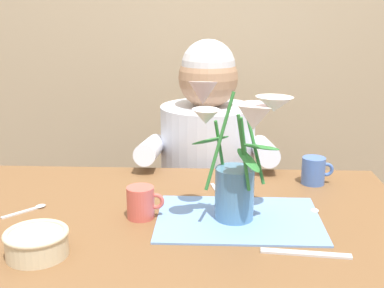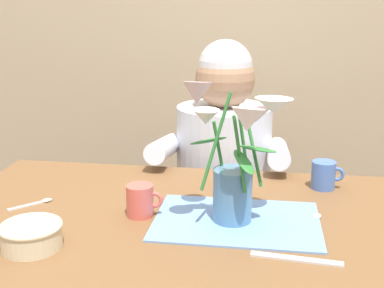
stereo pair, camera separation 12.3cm
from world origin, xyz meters
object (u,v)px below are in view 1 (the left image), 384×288
object	(u,v)px
seated_person	(207,195)
flower_vase	(239,152)
ceramic_mug	(141,202)
dinner_knife	(306,253)
ceramic_bowl	(37,242)
coffee_cup	(314,171)

from	to	relation	value
seated_person	flower_vase	distance (m)	0.71
ceramic_mug	dinner_knife	bearing A→B (deg)	-25.00
ceramic_bowl	seated_person	bearing A→B (deg)	66.75
flower_vase	coffee_cup	world-z (taller)	flower_vase
flower_vase	seated_person	bearing A→B (deg)	97.55
coffee_cup	ceramic_bowl	bearing A→B (deg)	-144.90
ceramic_bowl	coffee_cup	size ratio (longest dim) A/B	1.46
flower_vase	ceramic_mug	bearing A→B (deg)	178.20
ceramic_bowl	dinner_knife	distance (m)	0.57
seated_person	ceramic_mug	distance (m)	0.66
seated_person	dinner_knife	size ratio (longest dim) A/B	5.97
flower_vase	coffee_cup	xyz separation A→B (m)	(0.23, 0.27, -0.13)
seated_person	flower_vase	xyz separation A→B (m)	(0.08, -0.61, 0.35)
seated_person	coffee_cup	xyz separation A→B (m)	(0.32, -0.34, 0.22)
ceramic_bowl	ceramic_mug	xyz separation A→B (m)	(0.19, 0.20, 0.01)
seated_person	ceramic_bowl	size ratio (longest dim) A/B	8.35
dinner_knife	coffee_cup	world-z (taller)	coffee_cup
dinner_knife	ceramic_mug	size ratio (longest dim) A/B	2.04
ceramic_bowl	coffee_cup	distance (m)	0.81
coffee_cup	ceramic_mug	xyz separation A→B (m)	(-0.47, -0.26, 0.00)
seated_person	flower_vase	world-z (taller)	seated_person
seated_person	dinner_knife	bearing A→B (deg)	-74.73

